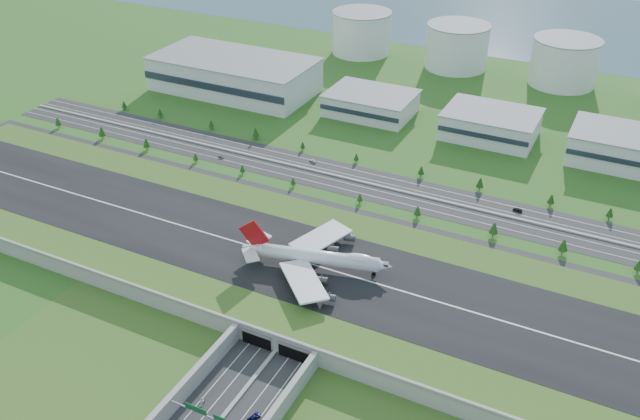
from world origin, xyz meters
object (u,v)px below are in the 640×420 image
at_px(car_2, 254,417).
at_px(car_5, 518,210).
at_px(car_0, 201,403).
at_px(fuel_tank_a, 362,33).
at_px(car_7, 313,161).
at_px(car_4, 221,157).
at_px(boeing_747, 316,257).

height_order(car_2, car_5, car_5).
relative_size(car_0, car_5, 0.76).
height_order(fuel_tank_a, car_2, fuel_tank_a).
xyz_separation_m(car_2, car_5, (52.67, 186.66, 0.05)).
bearing_deg(car_7, fuel_tank_a, -141.58).
distance_m(car_5, car_7, 125.77).
bearing_deg(car_4, car_7, -44.46).
relative_size(car_2, car_4, 1.28).
bearing_deg(car_5, car_2, -5.51).
xyz_separation_m(car_2, car_7, (-73.07, 188.88, -0.04)).
distance_m(car_4, car_5, 179.92).
relative_size(boeing_747, car_4, 15.87).
bearing_deg(fuel_tank_a, car_2, -71.66).
distance_m(boeing_747, car_7, 121.33).
height_order(boeing_747, car_2, boeing_747).
xyz_separation_m(car_4, car_7, (53.20, 20.93, -0.00)).
distance_m(fuel_tank_a, boeing_747, 331.46).
xyz_separation_m(fuel_tank_a, boeing_747, (113.70, -311.33, -3.30)).
bearing_deg(fuel_tank_a, car_4, -88.94).
relative_size(boeing_747, car_0, 18.12).
xyz_separation_m(car_0, car_7, (-52.06, 191.69, 0.09)).
xyz_separation_m(car_4, car_5, (178.95, 18.71, 0.08)).
distance_m(car_2, car_4, 210.12).
relative_size(car_0, car_7, 0.75).
distance_m(car_0, car_4, 200.59).
bearing_deg(boeing_747, car_2, -92.41).
xyz_separation_m(boeing_747, car_2, (16.74, -82.25, -13.30)).
relative_size(fuel_tank_a, boeing_747, 0.72).
xyz_separation_m(fuel_tank_a, car_5, (183.12, -206.93, -16.55)).
relative_size(fuel_tank_a, car_5, 9.92).
bearing_deg(car_0, car_5, 52.76).
xyz_separation_m(fuel_tank_a, car_7, (57.37, -204.71, -16.64)).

